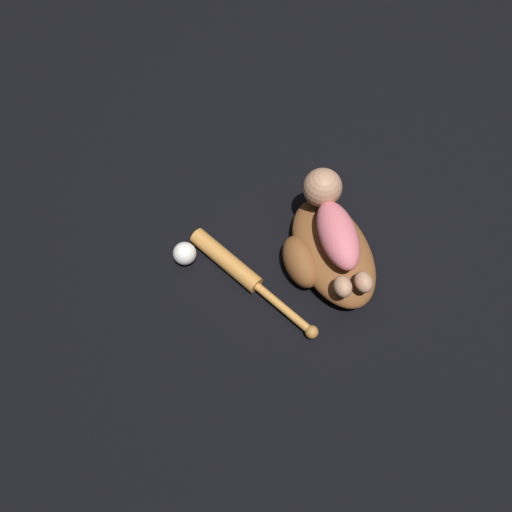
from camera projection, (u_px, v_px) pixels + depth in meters
ground_plane at (334, 245)px, 1.53m from camera, size 6.00×6.00×0.00m
baseball_glove at (328, 253)px, 1.46m from camera, size 0.38×0.27×0.11m
baby_figure at (333, 220)px, 1.39m from camera, size 0.39×0.16×0.11m
baseball_bat at (238, 270)px, 1.46m from camera, size 0.44×0.24×0.05m
baseball at (185, 253)px, 1.48m from camera, size 0.07×0.07×0.07m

